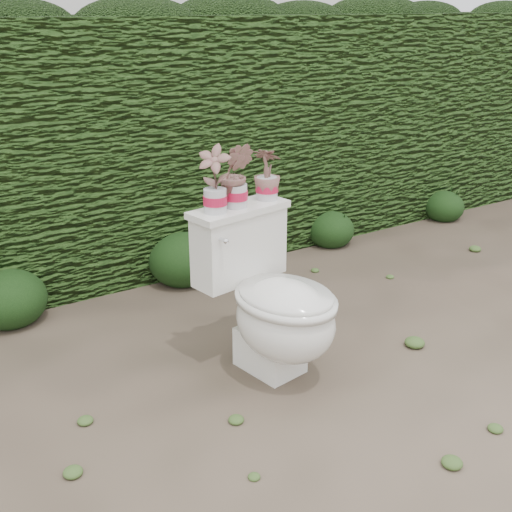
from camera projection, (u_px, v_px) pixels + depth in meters
ground at (281, 347)px, 3.34m from camera, size 60.00×60.00×0.00m
hedge at (147, 142)px, 4.30m from camera, size 8.00×1.00×1.60m
toilet at (273, 304)px, 3.00m from camera, size 0.56×0.74×0.78m
potted_plant_left at (215, 181)px, 2.87m from camera, size 0.18×0.18×0.29m
potted_plant_center at (236, 177)px, 2.95m from camera, size 0.20×0.20×0.29m
potted_plant_right at (267, 175)px, 3.08m from camera, size 0.19×0.19×0.24m
liriope_clump_1 at (9, 294)px, 3.55m from camera, size 0.41×0.41×0.33m
liriope_clump_2 at (182, 255)px, 4.07m from camera, size 0.44×0.44×0.35m
liriope_clump_3 at (331, 226)px, 4.73m from camera, size 0.35×0.35×0.28m
liriope_clump_4 at (444, 203)px, 5.29m from camera, size 0.33×0.33×0.26m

